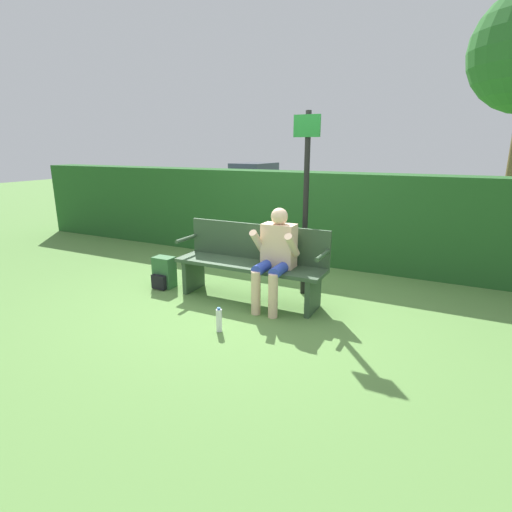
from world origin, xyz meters
name	(u,v)px	position (x,y,z in m)	size (l,w,h in m)	color
ground_plane	(249,300)	(0.00, 0.00, 0.00)	(40.00, 40.00, 0.00)	#5B8942
hedge_back	(307,217)	(0.00, 2.14, 0.75)	(12.00, 0.58, 1.50)	#235623
park_bench	(252,261)	(0.00, 0.07, 0.50)	(1.95, 0.49, 0.95)	#334C33
person_seated	(275,253)	(0.38, -0.05, 0.68)	(0.53, 0.57, 1.21)	beige
backpack	(164,273)	(-1.29, -0.10, 0.20)	(0.29, 0.26, 0.43)	#336638
water_bottle	(219,320)	(0.13, -0.94, 0.13)	(0.06, 0.06, 0.27)	white
signpost	(306,195)	(0.53, 0.54, 1.31)	(0.33, 0.09, 2.32)	black
parked_car	(254,177)	(-5.97, 11.88, 0.59)	(1.91, 4.34, 1.21)	#B7BCC6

